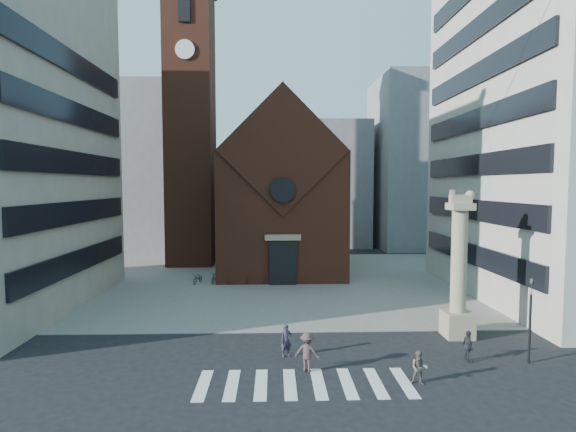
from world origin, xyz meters
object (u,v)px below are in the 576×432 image
(lion_column, at_px, (459,279))
(pedestrian_1, at_px, (419,368))
(pedestrian_2, at_px, (468,346))
(traffic_light, at_px, (530,318))
(scooter_0, at_px, (198,278))
(pedestrian_0, at_px, (286,340))

(lion_column, relative_size, pedestrian_1, 5.68)
(pedestrian_2, bearing_deg, pedestrian_1, 124.70)
(traffic_light, distance_m, scooter_0, 27.18)
(traffic_light, height_order, pedestrian_2, traffic_light)
(scooter_0, bearing_deg, traffic_light, -28.47)
(pedestrian_1, xyz_separation_m, pedestrian_2, (3.29, 2.44, 0.04))
(pedestrian_2, bearing_deg, traffic_light, -96.52)
(pedestrian_0, distance_m, scooter_0, 18.95)
(traffic_light, bearing_deg, pedestrian_1, -160.75)
(pedestrian_1, relative_size, scooter_0, 0.86)
(traffic_light, distance_m, pedestrian_2, 3.36)
(pedestrian_0, relative_size, pedestrian_2, 1.06)
(pedestrian_1, bearing_deg, pedestrian_0, 167.19)
(lion_column, bearing_deg, pedestrian_2, -105.04)
(lion_column, bearing_deg, scooter_0, 140.32)
(lion_column, xyz_separation_m, pedestrian_0, (-10.18, -2.73, -2.61))
(traffic_light, distance_m, pedestrian_1, 6.84)
(lion_column, distance_m, scooter_0, 23.16)
(lion_column, xyz_separation_m, scooter_0, (-17.68, 14.67, -2.94))
(scooter_0, bearing_deg, pedestrian_1, -42.31)
(pedestrian_2, relative_size, scooter_0, 0.90)
(lion_column, distance_m, pedestrian_2, 4.71)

